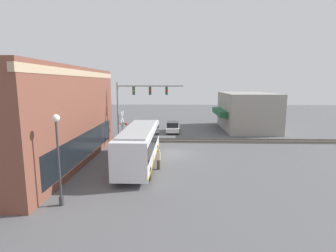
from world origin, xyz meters
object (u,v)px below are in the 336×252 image
object	(u,v)px
city_bus	(140,144)
pedestrian_near_bus	(159,159)
crossing_signal	(122,124)
parked_car_white	(173,127)
streetlamp	(58,152)

from	to	relation	value
city_bus	pedestrian_near_bus	size ratio (longest dim) A/B	6.47
crossing_signal	parked_car_white	distance (m)	9.25
streetlamp	parked_car_white	distance (m)	23.85
streetlamp	pedestrian_near_bus	world-z (taller)	streetlamp
city_bus	streetlamp	size ratio (longest dim) A/B	2.04
crossing_signal	pedestrian_near_bus	xyz separation A→B (m)	(-9.27, -4.86, -1.44)
crossing_signal	streetlamp	size ratio (longest dim) A/B	0.72
streetlamp	pedestrian_near_bus	distance (m)	8.69
city_bus	pedestrian_near_bus	bearing A→B (deg)	-123.63
parked_car_white	pedestrian_near_bus	distance (m)	16.36
city_bus	pedestrian_near_bus	world-z (taller)	city_bus
parked_car_white	pedestrian_near_bus	size ratio (longest dim) A/B	2.65
pedestrian_near_bus	streetlamp	bearing A→B (deg)	141.97
city_bus	streetlamp	xyz separation A→B (m)	(-7.73, 3.46, 1.35)
crossing_signal	pedestrian_near_bus	world-z (taller)	crossing_signal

